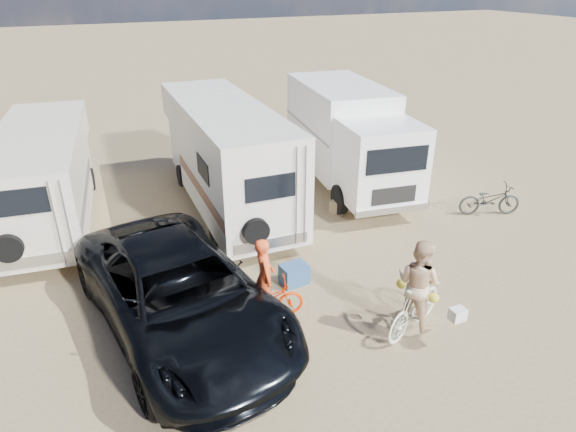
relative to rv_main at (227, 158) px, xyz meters
name	(u,v)px	position (x,y,z in m)	size (l,w,h in m)	color
ground	(348,328)	(0.40, -6.51, -1.54)	(140.00, 140.00, 0.00)	#968059
rv_main	(227,158)	(0.00, 0.00, 0.00)	(2.19, 7.35, 3.09)	white
rv_left	(45,178)	(-4.89, 1.12, -0.24)	(2.15, 6.91, 2.60)	beige
box_truck	(350,140)	(4.12, 0.01, 0.04)	(2.33, 6.46, 3.18)	white
dark_suv	(180,293)	(-2.61, -5.17, -0.70)	(2.81, 6.09, 1.69)	black
bike_man	(265,300)	(-0.97, -5.48, -1.13)	(0.55, 1.59, 0.83)	red
bike_woman	(415,306)	(1.57, -7.03, -1.00)	(0.52, 1.83, 1.10)	beige
rider_man	(265,283)	(-0.97, -5.48, -0.72)	(0.60, 0.39, 1.64)	#E84C20
rider_woman	(417,291)	(1.57, -7.03, -0.63)	(0.89, 0.69, 1.83)	#DBB48C
bike_parked	(490,200)	(6.80, -3.58, -1.08)	(0.62, 1.78, 0.94)	#252725
cooler	(294,274)	(0.09, -4.59, -1.30)	(0.60, 0.44, 0.48)	#294E7F
crate	(340,207)	(2.88, -1.71, -1.36)	(0.46, 0.46, 0.37)	#8F7754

